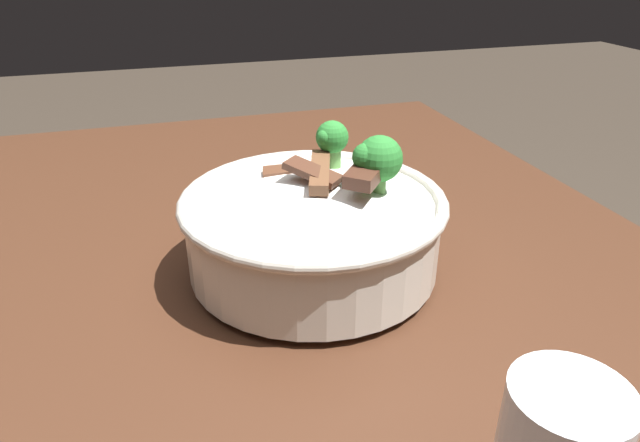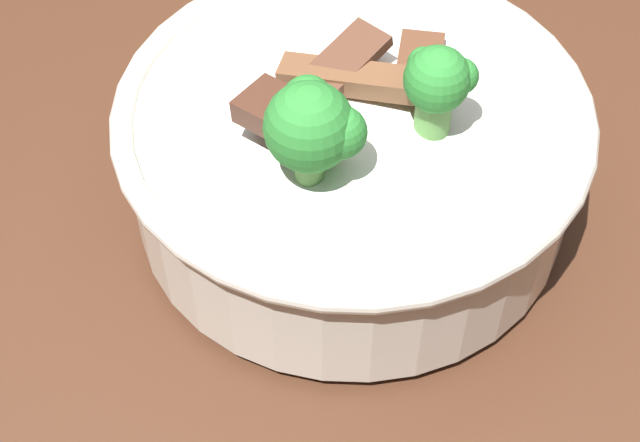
% 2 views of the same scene
% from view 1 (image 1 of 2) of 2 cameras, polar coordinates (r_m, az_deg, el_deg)
% --- Properties ---
extents(dining_table, '(1.15, 0.98, 0.78)m').
position_cam_1_polar(dining_table, '(0.61, -10.07, -19.61)').
color(dining_table, '#472819').
rests_on(dining_table, ground).
extents(rice_bowl, '(0.25, 0.25, 0.14)m').
position_cam_1_polar(rice_bowl, '(0.52, -0.60, -0.07)').
color(rice_bowl, silver).
rests_on(rice_bowl, dining_table).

